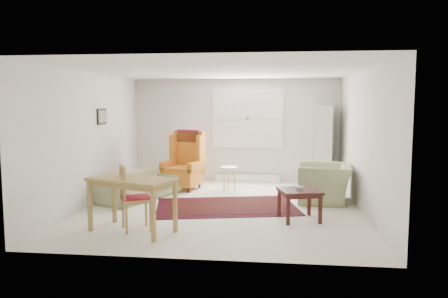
# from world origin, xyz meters

# --- Properties ---
(room) EXTENTS (5.04, 5.54, 2.51)m
(room) POSITION_xyz_m (0.02, 0.21, 1.26)
(room) COLOR silver
(room) RESTS_ON ground
(rug) EXTENTS (2.85, 2.16, 0.03)m
(rug) POSITION_xyz_m (0.08, 0.03, 0.01)
(rug) COLOR black
(rug) RESTS_ON ground
(sofa) EXTENTS (1.41, 2.00, 0.75)m
(sofa) POSITION_xyz_m (-1.73, 0.55, 0.38)
(sofa) COLOR #8E9966
(sofa) RESTS_ON ground
(armchair) EXTENTS (1.08, 1.21, 0.88)m
(armchair) POSITION_xyz_m (1.93, 0.70, 0.44)
(armchair) COLOR #8E9966
(armchair) RESTS_ON ground
(wingback_chair) EXTENTS (0.94, 0.97, 1.32)m
(wingback_chair) POSITION_xyz_m (-1.08, 1.56, 0.66)
(wingback_chair) COLOR orange
(wingback_chair) RESTS_ON ground
(coffee_table) EXTENTS (0.77, 0.77, 0.52)m
(coffee_table) POSITION_xyz_m (1.37, -0.75, 0.26)
(coffee_table) COLOR #3A1612
(coffee_table) RESTS_ON ground
(stool) EXTENTS (0.48, 0.48, 0.51)m
(stool) POSITION_xyz_m (-0.05, 1.67, 0.26)
(stool) COLOR white
(stool) RESTS_ON ground
(cabinet) EXTENTS (0.53, 0.81, 1.87)m
(cabinet) POSITION_xyz_m (2.10, 2.32, 0.93)
(cabinet) COLOR silver
(cabinet) RESTS_ON ground
(desk) EXTENTS (1.43, 1.06, 0.81)m
(desk) POSITION_xyz_m (-1.14, -1.70, 0.41)
(desk) COLOR #A68743
(desk) RESTS_ON ground
(desk_chair) EXTENTS (0.59, 0.59, 1.00)m
(desk_chair) POSITION_xyz_m (-1.11, -1.60, 0.50)
(desk_chair) COLOR #A68743
(desk_chair) RESTS_ON ground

